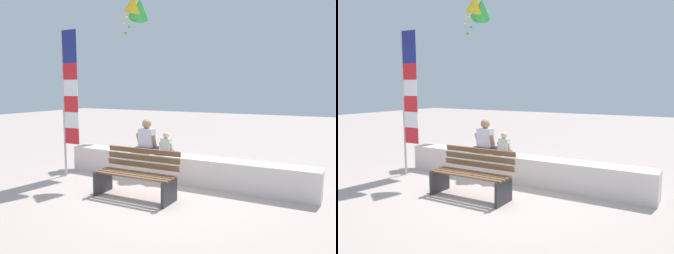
{
  "view_description": "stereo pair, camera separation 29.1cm",
  "coord_description": "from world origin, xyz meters",
  "views": [
    {
      "loc": [
        3.12,
        -5.57,
        2.03
      ],
      "look_at": [
        -0.3,
        0.82,
        1.18
      ],
      "focal_mm": 36.04,
      "sensor_mm": 36.0,
      "label": 1
    },
    {
      "loc": [
        3.38,
        -5.43,
        2.03
      ],
      "look_at": [
        -0.3,
        0.82,
        1.18
      ],
      "focal_mm": 36.04,
      "sensor_mm": 36.0,
      "label": 2
    }
  ],
  "objects": [
    {
      "name": "ground_plane",
      "position": [
        0.0,
        0.0,
        0.0
      ],
      "size": [
        40.0,
        40.0,
        0.0
      ],
      "primitive_type": "plane",
      "color": "#B9A49B"
    },
    {
      "name": "seawall_ledge",
      "position": [
        0.0,
        0.82,
        0.29
      ],
      "size": [
        5.61,
        0.51,
        0.58
      ],
      "primitive_type": "cube",
      "color": "silver",
      "rests_on": "ground"
    },
    {
      "name": "park_bench",
      "position": [
        -0.26,
        -0.48,
        0.41
      ],
      "size": [
        1.57,
        0.62,
        0.88
      ],
      "color": "brown",
      "rests_on": "ground"
    },
    {
      "name": "person_adult",
      "position": [
        -0.85,
        0.83,
        0.87
      ],
      "size": [
        0.49,
        0.36,
        0.75
      ],
      "color": "#372E4B",
      "rests_on": "seawall_ledge"
    },
    {
      "name": "person_child",
      "position": [
        -0.35,
        0.83,
        0.76
      ],
      "size": [
        0.32,
        0.23,
        0.48
      ],
      "color": "brown",
      "rests_on": "seawall_ledge"
    },
    {
      "name": "flag_banner",
      "position": [
        -2.41,
        0.04,
        1.89
      ],
      "size": [
        0.45,
        0.05,
        3.28
      ],
      "color": "#B7B7BC",
      "rests_on": "ground"
    },
    {
      "name": "kite_green",
      "position": [
        -2.33,
        2.85,
        4.28
      ],
      "size": [
        0.98,
        1.01,
        1.17
      ],
      "color": "green"
    },
    {
      "name": "kite_yellow",
      "position": [
        -2.42,
        2.69,
        4.4
      ],
      "size": [
        0.82,
        0.8,
        0.89
      ],
      "color": "yellow"
    }
  ]
}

